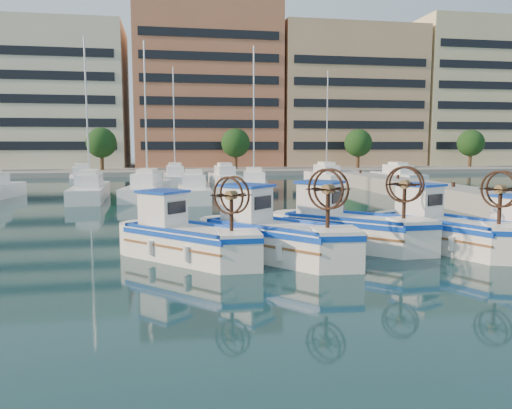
% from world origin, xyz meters
% --- Properties ---
extents(ground, '(300.00, 300.00, 0.00)m').
position_xyz_m(ground, '(0.00, 0.00, 0.00)').
color(ground, '#173A3E').
rests_on(ground, ground).
extents(waterfront, '(180.00, 40.00, 25.60)m').
position_xyz_m(waterfront, '(9.23, 65.04, 11.10)').
color(waterfront, gray).
rests_on(waterfront, ground).
extents(yacht_marina, '(39.58, 22.95, 11.50)m').
position_xyz_m(yacht_marina, '(-2.87, 27.84, 0.53)').
color(yacht_marina, white).
rests_on(yacht_marina, ground).
extents(fishing_boat_a, '(4.52, 4.60, 2.96)m').
position_xyz_m(fishing_boat_a, '(-4.83, 1.30, 0.81)').
color(fishing_boat_a, white).
rests_on(fishing_boat_a, ground).
extents(fishing_boat_b, '(4.77, 5.06, 3.20)m').
position_xyz_m(fishing_boat_b, '(-1.84, 0.98, 0.88)').
color(fishing_boat_b, white).
rests_on(fishing_boat_b, ground).
extents(fishing_boat_c, '(4.93, 4.88, 3.18)m').
position_xyz_m(fishing_boat_c, '(1.39, 2.34, 0.88)').
color(fishing_boat_c, white).
rests_on(fishing_boat_c, ground).
extents(fishing_boat_d, '(3.79, 5.10, 3.07)m').
position_xyz_m(fishing_boat_d, '(4.80, 1.24, 0.85)').
color(fishing_boat_d, white).
rests_on(fishing_boat_d, ground).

